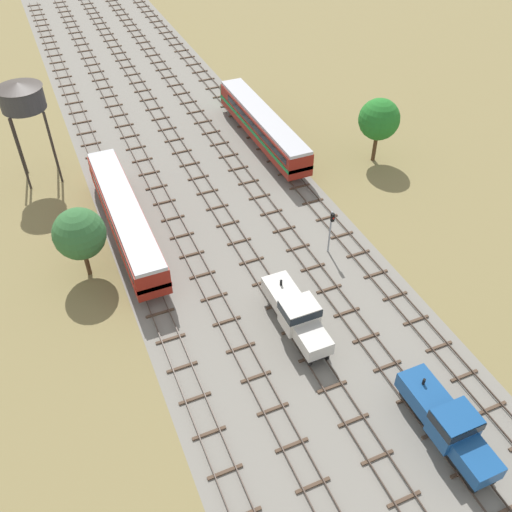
{
  "coord_description": "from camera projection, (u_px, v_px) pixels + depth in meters",
  "views": [
    {
      "loc": [
        -14.62,
        -0.47,
        33.75
      ],
      "look_at": [
        0.0,
        33.45,
        1.5
      ],
      "focal_mm": 39.05,
      "sensor_mm": 36.0,
      "label": 1
    }
  ],
  "objects": [
    {
      "name": "track_left",
      "position": [
        139.0,
        153.0,
        64.81
      ],
      "size": [
        2.4,
        126.0,
        0.29
      ],
      "color": "#47382D",
      "rests_on": "ground"
    },
    {
      "name": "ground_plane",
      "position": [
        180.0,
        150.0,
        65.62
      ],
      "size": [
        480.0,
        480.0,
        0.0
      ],
      "primitive_type": "plane",
      "color": "olive"
    },
    {
      "name": "track_far_left",
      "position": [
        98.0,
        162.0,
        63.4
      ],
      "size": [
        2.4,
        126.0,
        0.29
      ],
      "color": "#47382D",
      "rests_on": "ground"
    },
    {
      "name": "diesel_railcar_centre_right_midfar",
      "position": [
        263.0,
        125.0,
        64.96
      ],
      "size": [
        2.96,
        20.5,
        3.8
      ],
      "color": "maroon",
      "rests_on": "ground"
    },
    {
      "name": "track_centre_right",
      "position": [
        251.0,
        130.0,
        69.04
      ],
      "size": [
        2.4,
        126.0,
        0.29
      ],
      "color": "#47382D",
      "rests_on": "ground"
    },
    {
      "name": "signal_post_nearest",
      "position": [
        331.0,
        227.0,
        49.83
      ],
      "size": [
        0.28,
        0.47,
        4.58
      ],
      "color": "gray",
      "rests_on": "ground"
    },
    {
      "name": "water_tower",
      "position": [
        21.0,
        97.0,
        55.1
      ],
      "size": [
        4.6,
        4.6,
        10.91
      ],
      "color": "#2D2826",
      "rests_on": "ground"
    },
    {
      "name": "track_centre",
      "position": [
        215.0,
        138.0,
        67.63
      ],
      "size": [
        2.4,
        126.0,
        0.29
      ],
      "color": "#47382D",
      "rests_on": "ground"
    },
    {
      "name": "lineside_tree_0",
      "position": [
        379.0,
        119.0,
        60.66
      ],
      "size": [
        4.55,
        4.55,
        7.39
      ],
      "color": "#4C331E",
      "rests_on": "ground"
    },
    {
      "name": "track_centre_left",
      "position": [
        178.0,
        145.0,
        66.22
      ],
      "size": [
        2.4,
        126.0,
        0.29
      ],
      "color": "#47382D",
      "rests_on": "ground"
    },
    {
      "name": "diesel_railcar_far_left_mid",
      "position": [
        125.0,
        216.0,
        51.58
      ],
      "size": [
        2.96,
        20.5,
        3.8
      ],
      "color": "maroon",
      "rests_on": "ground"
    },
    {
      "name": "shunter_loco_centre_left_near",
      "position": [
        297.0,
        313.0,
        43.17
      ],
      "size": [
        2.74,
        8.46,
        3.1
      ],
      "color": "beige",
      "rests_on": "ground"
    },
    {
      "name": "lineside_tree_1",
      "position": [
        79.0,
        234.0,
        46.58
      ],
      "size": [
        4.47,
        4.47,
        6.76
      ],
      "color": "#4C331E",
      "rests_on": "ground"
    },
    {
      "name": "ballast_bed",
      "position": [
        180.0,
        150.0,
        65.62
      ],
      "size": [
        22.91,
        176.0,
        0.01
      ],
      "primitive_type": "cube",
      "color": "gray",
      "rests_on": "ground"
    },
    {
      "name": "shunter_loco_centre_nearest",
      "position": [
        449.0,
        422.0,
        35.92
      ],
      "size": [
        2.74,
        8.46,
        3.1
      ],
      "color": "#194C8C",
      "rests_on": "ground"
    }
  ]
}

